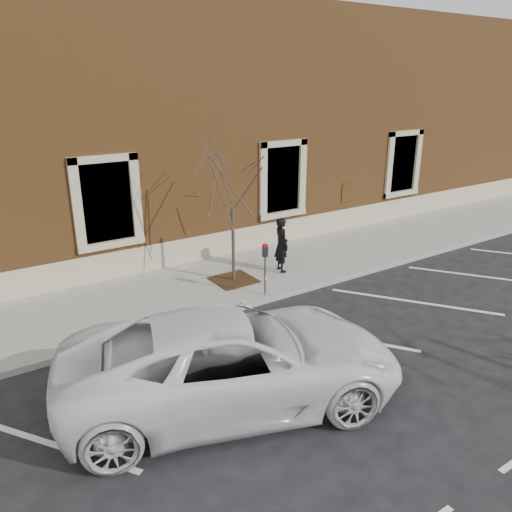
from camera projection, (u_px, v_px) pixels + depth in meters
ground at (268, 301)px, 13.34m from camera, size 120.00×120.00×0.00m
sidewalk_near at (234, 278)px, 14.69m from camera, size 40.00×3.50×0.15m
curb_near at (269, 299)px, 13.28m from camera, size 40.00×0.12×0.15m
parking_stripes at (322, 334)px, 11.62m from camera, size 28.00×4.40×0.01m
building_civic at (147, 126)px, 18.08m from camera, size 40.00×8.62×8.00m
man at (282, 245)px, 14.76m from camera, size 0.50×0.67×1.66m
parking_meter at (265, 260)px, 13.04m from camera, size 0.13×0.10×1.43m
tree_grate at (234, 280)px, 14.32m from camera, size 1.15×1.15×0.03m
sapling at (232, 186)px, 13.40m from camera, size 2.35×2.35×3.92m
white_truck at (233, 360)px, 8.96m from camera, size 6.71×4.60×1.70m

